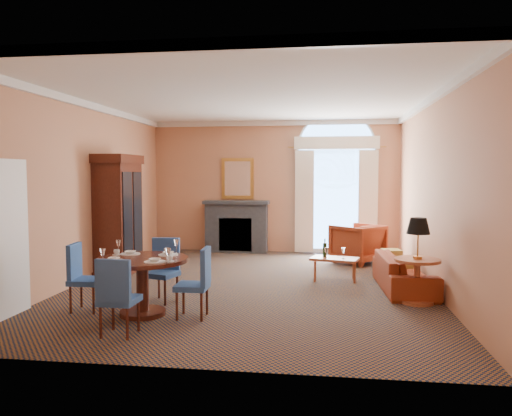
# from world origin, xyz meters

# --- Properties ---
(ground) EXTENTS (7.50, 7.50, 0.00)m
(ground) POSITION_xyz_m (0.00, 0.00, 0.00)
(ground) COLOR #0F1B31
(ground) RESTS_ON ground
(room_envelope) EXTENTS (6.04, 7.52, 3.45)m
(room_envelope) POSITION_xyz_m (-0.03, 0.67, 2.51)
(room_envelope) COLOR tan
(room_envelope) RESTS_ON ground
(armoire) EXTENTS (0.65, 1.16, 2.28)m
(armoire) POSITION_xyz_m (-2.72, 0.71, 1.10)
(armoire) COLOR #36140C
(armoire) RESTS_ON ground
(dining_table) EXTENTS (1.24, 1.24, 0.98)m
(dining_table) POSITION_xyz_m (-1.21, -2.01, 0.58)
(dining_table) COLOR #36140C
(dining_table) RESTS_ON ground
(dining_chair_north) EXTENTS (0.52, 0.52, 0.94)m
(dining_chair_north) POSITION_xyz_m (-1.17, -1.21, 0.54)
(dining_chair_north) COLOR #23498C
(dining_chair_north) RESTS_ON ground
(dining_chair_south) EXTENTS (0.43, 0.45, 0.94)m
(dining_chair_south) POSITION_xyz_m (-1.18, -2.94, 0.54)
(dining_chair_south) COLOR #23498C
(dining_chair_south) RESTS_ON ground
(dining_chair_east) EXTENTS (0.44, 0.43, 0.94)m
(dining_chair_east) POSITION_xyz_m (-0.42, -2.04, 0.54)
(dining_chair_east) COLOR #23498C
(dining_chair_east) RESTS_ON ground
(dining_chair_west) EXTENTS (0.46, 0.45, 0.94)m
(dining_chair_west) POSITION_xyz_m (-2.15, -1.90, 0.54)
(dining_chair_west) COLOR #23498C
(dining_chair_west) RESTS_ON ground
(sofa) EXTENTS (0.84, 1.98, 0.57)m
(sofa) POSITION_xyz_m (2.55, 0.02, 0.28)
(sofa) COLOR maroon
(sofa) RESTS_ON ground
(armchair) EXTENTS (1.29, 1.29, 0.84)m
(armchair) POSITION_xyz_m (1.94, 2.40, 0.42)
(armchair) COLOR maroon
(armchair) RESTS_ON ground
(coffee_table) EXTENTS (0.91, 0.65, 0.76)m
(coffee_table) POSITION_xyz_m (1.41, 0.54, 0.40)
(coffee_table) COLOR #B05834
(coffee_table) RESTS_ON ground
(side_table) EXTENTS (0.67, 0.67, 1.25)m
(side_table) POSITION_xyz_m (2.60, -0.86, 0.77)
(side_table) COLOR #B05834
(side_table) RESTS_ON ground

